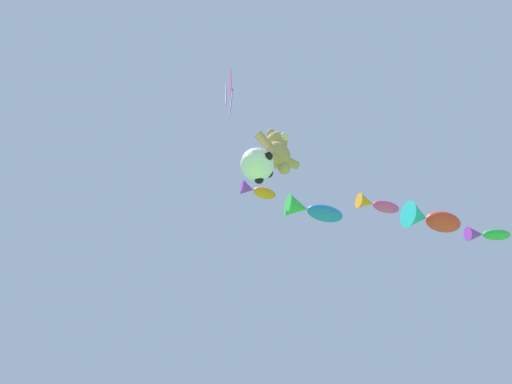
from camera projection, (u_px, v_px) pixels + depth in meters
teddy_bear_kite at (278, 151)px, 12.57m from camera, size 1.84×0.81×1.87m
soccer_ball_kite at (257, 165)px, 11.47m from camera, size 1.07×1.07×0.99m
fish_kite_tangerine at (256, 191)px, 15.43m from camera, size 1.49×1.05×0.58m
fish_kite_cobalt at (311, 210)px, 15.14m from camera, size 2.35×1.68×0.85m
fish_kite_magenta at (376, 204)px, 16.25m from camera, size 1.88×1.33×0.64m
fish_kite_crimson at (430, 219)px, 16.53m from camera, size 2.60×2.02×1.15m
fish_kite_emerald at (486, 234)px, 16.75m from camera, size 1.74×1.61×0.63m
diamond_kite at (230, 86)px, 12.81m from camera, size 0.60×0.74×2.62m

